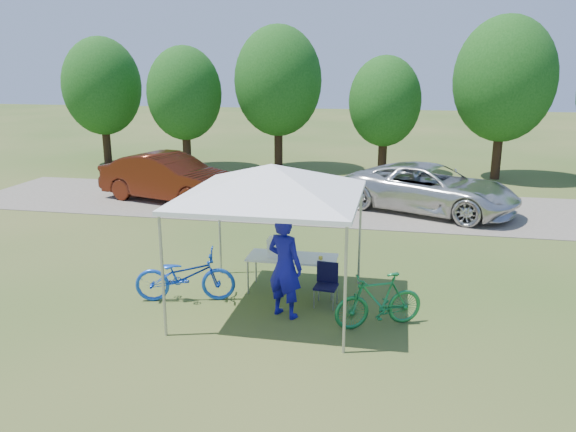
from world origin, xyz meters
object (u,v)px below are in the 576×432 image
Objects in this scene: cyclist at (285,266)px; sedan at (169,177)px; folding_chair at (327,281)px; cooler at (281,247)px; folding_table at (292,259)px; minivan at (431,188)px; bike_green at (379,300)px; bike_blue at (185,276)px.

cyclist is 0.40× the size of sedan.
sedan is at bearing 135.97° from folding_chair.
folding_chair is 1.20m from cooler.
cyclist reaches higher than folding_table.
minivan reaches higher than folding_chair.
bike_green is 0.34× the size of sedan.
cooler is at bearing 180.00° from folding_table.
cooler reaches higher than folding_table.
folding_table is 1.20m from cyclist.
folding_chair is 0.17× the size of sedan.
folding_table is 0.93× the size of bike_blue.
bike_blue is at bearing 171.75° from minivan.
folding_chair is at bearing -33.43° from folding_table.
cooler reaches higher than folding_chair.
folding_chair is at bearing -172.81° from minivan.
folding_table is 0.33m from cooler.
cooler is at bearing -148.90° from bike_green.
folding_chair is at bearing -153.95° from bike_green.
minivan is 1.11× the size of sedan.
folding_chair reaches higher than folding_table.
sedan reaches higher than folding_chair.
bike_blue reaches higher than bike_green.
folding_chair is 1.06m from cyclist.
bike_green is (1.77, -1.28, -0.20)m from folding_table.
sedan is at bearing 114.91° from minivan.
folding_chair is 0.42× the size of bike_blue.
bike_blue is at bearing -152.86° from cooler.
cyclist is at bearing -85.59° from folding_table.
cyclist reaches higher than bike_blue.
bike_green is at bearing -32.43° from cooler.
cyclist is at bearing -129.93° from folding_chair.
bike_blue is (-1.93, -0.87, -0.18)m from folding_table.
folding_table is 0.37× the size of sedan.
sedan is at bearing 128.86° from folding_table.
folding_table is 0.34× the size of minivan.
folding_chair is (0.76, -0.50, -0.21)m from folding_table.
cyclist reaches higher than bike_green.
bike_green reaches higher than folding_table.
minivan is (2.22, 7.54, 0.28)m from folding_chair.
bike_green is (1.68, -0.11, -0.47)m from cyclist.
cooler is at bearing -127.02° from sedan.
cyclist is at bearing -74.26° from cooler.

